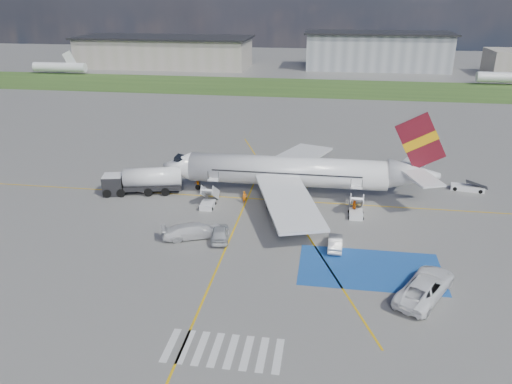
{
  "coord_description": "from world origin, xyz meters",
  "views": [
    {
      "loc": [
        5.29,
        -48.07,
        25.53
      ],
      "look_at": [
        -2.92,
        5.85,
        3.5
      ],
      "focal_mm": 35.0,
      "sensor_mm": 36.0,
      "label": 1
    }
  ],
  "objects_px": {
    "belt_loader": "(468,188)",
    "van_white_b": "(195,228)",
    "airliner": "(298,172)",
    "gpu_cart": "(142,187)",
    "van_white_a": "(426,284)",
    "fuel_tanker": "(143,183)",
    "car_silver_b": "(335,242)",
    "car_silver_a": "(220,233)"
  },
  "relations": [
    {
      "from": "belt_loader",
      "to": "van_white_b",
      "type": "xyz_separation_m",
      "value": [
        -33.4,
        -19.29,
        0.74
      ]
    },
    {
      "from": "airliner",
      "to": "belt_loader",
      "type": "distance_m",
      "value": 23.84
    },
    {
      "from": "gpu_cart",
      "to": "van_white_a",
      "type": "distance_m",
      "value": 39.64
    },
    {
      "from": "belt_loader",
      "to": "van_white_a",
      "type": "bearing_deg",
      "value": -100.15
    },
    {
      "from": "fuel_tanker",
      "to": "van_white_a",
      "type": "xyz_separation_m",
      "value": [
        33.8,
        -19.79,
        -0.24
      ]
    },
    {
      "from": "van_white_a",
      "to": "van_white_b",
      "type": "bearing_deg",
      "value": 10.12
    },
    {
      "from": "fuel_tanker",
      "to": "car_silver_b",
      "type": "distance_m",
      "value": 28.45
    },
    {
      "from": "van_white_a",
      "to": "van_white_b",
      "type": "distance_m",
      "value": 24.78
    },
    {
      "from": "van_white_b",
      "to": "van_white_a",
      "type": "bearing_deg",
      "value": -131.51
    },
    {
      "from": "van_white_b",
      "to": "car_silver_a",
      "type": "bearing_deg",
      "value": -116.12
    },
    {
      "from": "fuel_tanker",
      "to": "car_silver_a",
      "type": "height_order",
      "value": "fuel_tanker"
    },
    {
      "from": "fuel_tanker",
      "to": "van_white_a",
      "type": "bearing_deg",
      "value": -43.58
    },
    {
      "from": "gpu_cart",
      "to": "car_silver_b",
      "type": "bearing_deg",
      "value": -9.57
    },
    {
      "from": "airliner",
      "to": "fuel_tanker",
      "type": "distance_m",
      "value": 20.95
    },
    {
      "from": "belt_loader",
      "to": "van_white_a",
      "type": "distance_m",
      "value": 29.15
    },
    {
      "from": "fuel_tanker",
      "to": "car_silver_b",
      "type": "relative_size",
      "value": 2.53
    },
    {
      "from": "gpu_cart",
      "to": "car_silver_a",
      "type": "height_order",
      "value": "gpu_cart"
    },
    {
      "from": "belt_loader",
      "to": "gpu_cart",
      "type": "bearing_deg",
      "value": -160.78
    },
    {
      "from": "van_white_b",
      "to": "fuel_tanker",
      "type": "bearing_deg",
      "value": 19.06
    },
    {
      "from": "airliner",
      "to": "car_silver_a",
      "type": "distance_m",
      "value": 16.18
    },
    {
      "from": "car_silver_b",
      "to": "car_silver_a",
      "type": "bearing_deg",
      "value": 1.05
    },
    {
      "from": "fuel_tanker",
      "to": "gpu_cart",
      "type": "height_order",
      "value": "fuel_tanker"
    },
    {
      "from": "airliner",
      "to": "gpu_cart",
      "type": "bearing_deg",
      "value": -174.93
    },
    {
      "from": "gpu_cart",
      "to": "car_silver_a",
      "type": "relative_size",
      "value": 0.47
    },
    {
      "from": "car_silver_a",
      "to": "car_silver_b",
      "type": "distance_m",
      "value": 12.6
    },
    {
      "from": "car_silver_a",
      "to": "van_white_a",
      "type": "relative_size",
      "value": 0.71
    },
    {
      "from": "belt_loader",
      "to": "car_silver_a",
      "type": "distance_m",
      "value": 36.26
    },
    {
      "from": "airliner",
      "to": "gpu_cart",
      "type": "relative_size",
      "value": 16.55
    },
    {
      "from": "belt_loader",
      "to": "car_silver_b",
      "type": "xyz_separation_m",
      "value": [
        -17.98,
        -19.57,
        0.35
      ]
    },
    {
      "from": "gpu_cart",
      "to": "car_silver_a",
      "type": "bearing_deg",
      "value": -26.38
    },
    {
      "from": "airliner",
      "to": "van_white_b",
      "type": "height_order",
      "value": "airliner"
    },
    {
      "from": "car_silver_a",
      "to": "van_white_a",
      "type": "bearing_deg",
      "value": 148.71
    },
    {
      "from": "gpu_cart",
      "to": "car_silver_b",
      "type": "relative_size",
      "value": 0.52
    },
    {
      "from": "fuel_tanker",
      "to": "gpu_cart",
      "type": "bearing_deg",
      "value": 125.67
    },
    {
      "from": "fuel_tanker",
      "to": "car_silver_b",
      "type": "height_order",
      "value": "fuel_tanker"
    },
    {
      "from": "car_silver_b",
      "to": "van_white_a",
      "type": "xyz_separation_m",
      "value": [
        8.01,
        -7.8,
        0.55
      ]
    },
    {
      "from": "belt_loader",
      "to": "airliner",
      "type": "bearing_deg",
      "value": -156.93
    },
    {
      "from": "airliner",
      "to": "car_silver_a",
      "type": "height_order",
      "value": "airliner"
    },
    {
      "from": "belt_loader",
      "to": "car_silver_b",
      "type": "height_order",
      "value": "belt_loader"
    },
    {
      "from": "gpu_cart",
      "to": "car_silver_b",
      "type": "distance_m",
      "value": 28.9
    },
    {
      "from": "car_silver_b",
      "to": "van_white_b",
      "type": "distance_m",
      "value": 15.42
    },
    {
      "from": "airliner",
      "to": "car_silver_b",
      "type": "distance_m",
      "value": 15.28
    }
  ]
}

